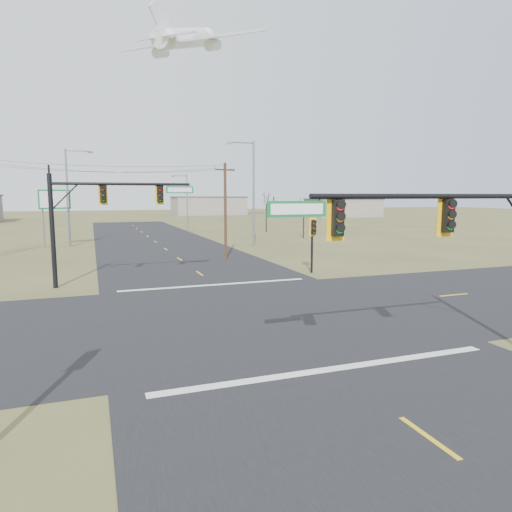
% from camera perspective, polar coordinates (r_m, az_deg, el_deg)
% --- Properties ---
extents(ground, '(320.00, 320.00, 0.00)m').
position_cam_1_polar(ground, '(22.07, -0.06, -7.25)').
color(ground, olive).
rests_on(ground, ground).
extents(road_ew, '(160.00, 14.00, 0.02)m').
position_cam_1_polar(road_ew, '(22.07, -0.06, -7.23)').
color(road_ew, black).
rests_on(road_ew, ground).
extents(road_ns, '(14.00, 160.00, 0.02)m').
position_cam_1_polar(road_ns, '(22.06, -0.06, -7.22)').
color(road_ns, black).
rests_on(road_ns, ground).
extents(stop_bar_near, '(12.00, 0.40, 0.01)m').
position_cam_1_polar(stop_bar_near, '(15.55, 9.61, -13.73)').
color(stop_bar_near, silver).
rests_on(stop_bar_near, road_ns).
extents(stop_bar_far, '(12.00, 0.40, 0.01)m').
position_cam_1_polar(stop_bar_far, '(29.05, -5.08, -3.59)').
color(stop_bar_far, silver).
rests_on(stop_bar_far, road_ns).
extents(mast_arm_near, '(10.32, 0.49, 6.23)m').
position_cam_1_polar(mast_arm_near, '(15.85, 22.72, 3.02)').
color(mast_arm_near, black).
rests_on(mast_arm_near, ground).
extents(mast_arm_far, '(8.84, 0.53, 6.96)m').
position_cam_1_polar(mast_arm_far, '(30.12, -18.53, 6.03)').
color(mast_arm_far, black).
rests_on(mast_arm_far, ground).
extents(pedestal_signal_ne, '(0.62, 0.52, 4.07)m').
position_cam_1_polar(pedestal_signal_ne, '(33.31, 7.15, 2.98)').
color(pedestal_signal_ne, black).
rests_on(pedestal_signal_ne, ground).
extents(utility_pole_near, '(1.98, 0.83, 8.45)m').
position_cam_1_polar(utility_pole_near, '(40.36, -3.85, 5.84)').
color(utility_pole_near, '#4C3220').
rests_on(utility_pole_near, ground).
extents(highway_sign, '(3.16, 1.24, 6.26)m').
position_cam_1_polar(highway_sign, '(54.08, -23.83, 5.65)').
color(highway_sign, gray).
rests_on(highway_sign, ground).
extents(streetlight_a, '(3.21, 0.52, 11.45)m').
position_cam_1_polar(streetlight_a, '(50.36, -0.58, 8.49)').
color(streetlight_a, gray).
rests_on(streetlight_a, ground).
extents(streetlight_b, '(2.46, 0.37, 8.77)m').
position_cam_1_polar(streetlight_b, '(70.73, -8.76, 6.93)').
color(streetlight_b, gray).
rests_on(streetlight_b, ground).
extents(streetlight_c, '(3.00, 0.43, 10.71)m').
position_cam_1_polar(streetlight_c, '(54.95, -22.25, 7.42)').
color(streetlight_c, gray).
rests_on(streetlight_c, ground).
extents(bare_tree_c, '(2.48, 2.48, 5.60)m').
position_cam_1_polar(bare_tree_c, '(60.62, 6.00, 6.38)').
color(bare_tree_c, black).
rests_on(bare_tree_c, ground).
extents(bare_tree_d, '(3.13, 3.13, 6.55)m').
position_cam_1_polar(bare_tree_d, '(70.36, 1.30, 7.30)').
color(bare_tree_d, black).
rests_on(bare_tree_d, ground).
extents(warehouse_mid, '(20.00, 12.00, 5.00)m').
position_cam_1_polar(warehouse_mid, '(134.04, -5.96, 6.23)').
color(warehouse_mid, gray).
rests_on(warehouse_mid, ground).
extents(warehouse_right, '(18.00, 10.00, 4.50)m').
position_cam_1_polar(warehouse_right, '(122.16, 10.85, 5.88)').
color(warehouse_right, gray).
rests_on(warehouse_right, ground).
extents(jet_airliner, '(33.32, 33.42, 16.70)m').
position_cam_1_polar(jet_airliner, '(105.06, -8.80, 25.32)').
color(jet_airliner, white).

